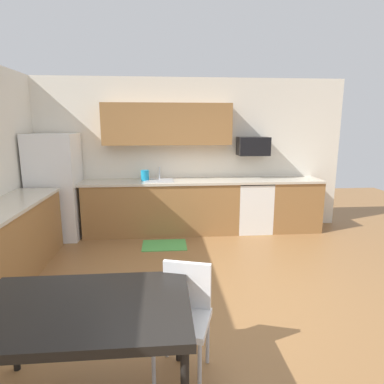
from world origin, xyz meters
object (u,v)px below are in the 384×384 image
(refrigerator, at_px, (56,187))
(microwave, at_px, (253,146))
(dining_table, at_px, (83,313))
(oven_range, at_px, (252,206))
(chair_near_table, at_px, (184,310))
(kettle, at_px, (145,176))

(refrigerator, distance_m, microwave, 3.45)
(microwave, height_order, dining_table, microwave)
(oven_range, xyz_separation_m, chair_near_table, (-1.45, -3.37, 0.05))
(refrigerator, xyz_separation_m, kettle, (1.48, 0.13, 0.14))
(refrigerator, relative_size, oven_range, 1.92)
(microwave, relative_size, chair_near_table, 0.64)
(refrigerator, bearing_deg, chair_near_table, -59.48)
(refrigerator, distance_m, chair_near_table, 3.83)
(chair_near_table, distance_m, kettle, 3.49)
(refrigerator, xyz_separation_m, microwave, (3.39, 0.18, 0.64))
(oven_range, relative_size, microwave, 1.69)
(refrigerator, distance_m, oven_range, 3.41)
(oven_range, xyz_separation_m, kettle, (-1.91, 0.05, 0.56))
(microwave, bearing_deg, dining_table, -119.48)
(oven_range, bearing_deg, chair_near_table, -113.27)
(kettle, bearing_deg, chair_near_table, -82.31)
(microwave, xyz_separation_m, dining_table, (-2.13, -3.76, -0.82))
(refrigerator, bearing_deg, dining_table, -70.59)
(refrigerator, xyz_separation_m, dining_table, (1.26, -3.58, -0.18))
(dining_table, relative_size, chair_near_table, 1.65)
(microwave, xyz_separation_m, chair_near_table, (-1.45, -3.47, -1.01))
(oven_range, bearing_deg, microwave, 90.00)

